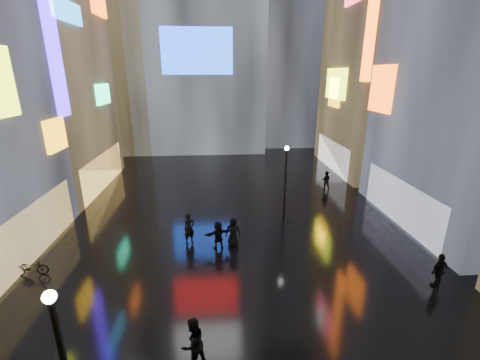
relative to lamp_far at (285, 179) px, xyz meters
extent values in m
plane|color=black|center=(-3.48, 1.94, -2.94)|extent=(140.00, 140.00, 0.00)
cube|color=#FFC659|center=(-14.58, -4.06, -1.44)|extent=(0.20, 10.00, 3.00)
cube|color=#FFA80C|center=(-14.33, 0.26, 3.12)|extent=(0.25, 2.24, 1.94)
cube|color=#3614FF|center=(-14.33, 1.94, 8.06)|extent=(0.25, 1.40, 8.00)
cube|color=black|center=(-19.48, 7.94, 8.06)|extent=(10.00, 12.00, 22.00)
cube|color=#FFC659|center=(-14.58, 7.94, -1.44)|extent=(0.20, 10.00, 3.00)
cube|color=#19E58F|center=(-14.33, 9.77, 4.97)|extent=(0.25, 3.00, 1.71)
cube|color=#1991F2|center=(-14.33, 4.55, 10.66)|extent=(0.25, 4.84, 1.37)
cube|color=#FF540C|center=(-14.33, 11.64, 12.36)|extent=(0.25, 3.32, 1.94)
cube|color=white|center=(7.62, -1.06, -1.44)|extent=(0.20, 9.00, 3.00)
cube|color=#FF540C|center=(7.37, 3.07, 5.64)|extent=(0.25, 2.99, 3.26)
cube|color=#FF540C|center=(7.37, 5.94, 11.06)|extent=(0.25, 1.40, 10.00)
cube|color=black|center=(12.52, 11.94, 11.06)|extent=(10.00, 12.00, 28.00)
cube|color=white|center=(7.62, 11.94, -1.44)|extent=(0.20, 9.00, 3.00)
cube|color=#D9FF19|center=(7.37, 12.27, 5.71)|extent=(0.25, 4.92, 2.91)
cube|color=#FFA80C|center=(7.37, 12.38, 4.90)|extent=(0.25, 2.63, 2.87)
cube|color=#194CFF|center=(-6.48, 18.84, 9.06)|extent=(8.00, 0.20, 5.00)
cube|color=black|center=(5.52, 27.94, 14.06)|extent=(12.00, 12.00, 34.00)
cube|color=black|center=(-17.48, 23.94, 10.06)|extent=(10.00, 10.00, 26.00)
sphere|color=white|center=(-8.20, -13.88, 2.11)|extent=(0.30, 0.30, 0.30)
cylinder|color=black|center=(0.00, 0.00, -0.44)|extent=(0.16, 0.16, 5.00)
sphere|color=white|center=(0.00, 0.00, 2.11)|extent=(0.30, 0.30, 0.30)
imported|color=black|center=(-5.47, -11.30, -1.99)|extent=(1.17, 1.16, 1.90)
imported|color=black|center=(5.78, -7.75, -2.08)|extent=(1.10, 0.74, 1.73)
imported|color=black|center=(-3.67, -3.23, -2.05)|extent=(0.94, 0.68, 1.79)
imported|color=black|center=(-4.54, -3.48, -2.11)|extent=(1.63, 0.97, 1.67)
imported|color=black|center=(-6.24, -2.76, -2.00)|extent=(0.82, 0.75, 1.89)
imported|color=black|center=(4.89, 5.83, -2.13)|extent=(0.94, 0.83, 1.63)
imported|color=black|center=(-3.67, -3.23, -0.74)|extent=(1.05, 1.03, 0.84)
imported|color=black|center=(-13.94, -5.43, -2.50)|extent=(1.74, 0.69, 0.90)
camera|label=1|loc=(-4.50, -19.95, 6.71)|focal=24.00mm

